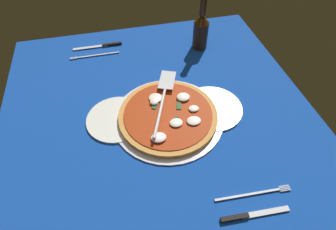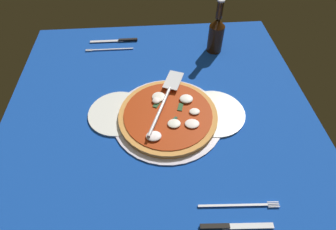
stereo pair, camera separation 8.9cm
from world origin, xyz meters
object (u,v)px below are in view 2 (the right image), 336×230
at_px(dinner_plate_right, 118,113).
at_px(pizza, 168,115).
at_px(dinner_plate_left, 214,113).
at_px(place_setting_far, 234,217).
at_px(pizza_server, 166,97).
at_px(place_setting_near, 114,45).
at_px(beer_bottle, 216,34).

height_order(dinner_plate_right, pizza, pizza).
height_order(dinner_plate_left, place_setting_far, place_setting_far).
bearing_deg(pizza_server, place_setting_near, 49.84).
distance_m(dinner_plate_left, place_setting_near, 0.56).
bearing_deg(pizza, place_setting_far, 112.45).
relative_size(dinner_plate_left, place_setting_far, 0.94).
bearing_deg(beer_bottle, pizza, 58.50).
bearing_deg(place_setting_near, pizza_server, 118.65).
height_order(dinner_plate_right, place_setting_far, place_setting_far).
bearing_deg(pizza, pizza_server, -86.75).
relative_size(place_setting_far, beer_bottle, 0.99).
height_order(pizza_server, place_setting_far, pizza_server).
bearing_deg(place_setting_near, pizza, 115.59).
bearing_deg(dinner_plate_left, pizza_server, -18.48).
distance_m(dinner_plate_right, pizza, 0.17).
xyz_separation_m(dinner_plate_left, place_setting_far, (0.01, 0.35, -0.00)).
distance_m(dinner_plate_right, pizza_server, 0.17).
bearing_deg(place_setting_far, dinner_plate_right, 132.86).
bearing_deg(dinner_plate_right, pizza_server, -170.44).
relative_size(dinner_plate_right, pizza_server, 0.66).
bearing_deg(dinner_plate_right, pizza, 169.08).
height_order(dinner_plate_right, beer_bottle, beer_bottle).
relative_size(dinner_plate_left, pizza_server, 0.69).
distance_m(pizza, place_setting_far, 0.37).
xyz_separation_m(dinner_plate_left, dinner_plate_right, (0.33, -0.03, 0.00)).
bearing_deg(dinner_plate_right, place_setting_far, 129.62).
xyz_separation_m(dinner_plate_left, pizza, (0.16, 0.01, 0.01)).
bearing_deg(place_setting_far, pizza_server, 113.02).
bearing_deg(place_setting_far, pizza, 115.68).
xyz_separation_m(dinner_plate_left, place_setting_near, (0.36, -0.43, -0.00)).
bearing_deg(place_setting_near, dinner_plate_right, 95.40).
xyz_separation_m(dinner_plate_left, pizza_server, (0.16, -0.05, 0.04)).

